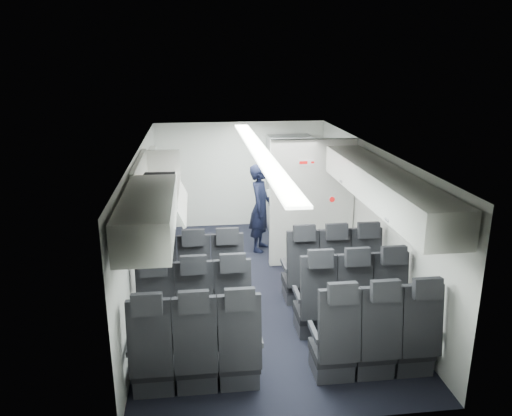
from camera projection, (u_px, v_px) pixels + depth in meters
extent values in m
cube|color=black|center=(259.00, 287.00, 7.68)|extent=(3.40, 6.00, 0.01)
cube|color=white|center=(259.00, 149.00, 7.05)|extent=(3.40, 6.00, 0.01)
cube|color=silver|center=(240.00, 175.00, 10.21)|extent=(3.40, 0.01, 2.15)
cube|color=silver|center=(302.00, 325.00, 4.52)|extent=(3.40, 0.01, 2.15)
cube|color=silver|center=(142.00, 225.00, 7.16)|extent=(0.01, 6.00, 2.15)
cube|color=silver|center=(370.00, 216.00, 7.56)|extent=(0.01, 6.00, 2.15)
cube|color=white|center=(259.00, 151.00, 7.06)|extent=(0.25, 5.52, 0.03)
cube|color=black|center=(163.00, 289.00, 7.01)|extent=(0.44, 0.46, 0.12)
cube|color=#2D2D33|center=(164.00, 299.00, 7.05)|extent=(0.42, 0.42, 0.22)
cube|color=black|center=(161.00, 266.00, 6.66)|extent=(0.44, 0.20, 0.80)
cube|color=black|center=(159.00, 239.00, 6.50)|extent=(0.30, 0.12, 0.23)
cube|color=#2D2D33|center=(146.00, 272.00, 6.87)|extent=(0.05, 0.40, 0.06)
cube|color=#2D2D33|center=(178.00, 271.00, 6.92)|extent=(0.05, 0.40, 0.06)
cube|color=black|center=(195.00, 287.00, 7.06)|extent=(0.44, 0.46, 0.12)
cube|color=#2D2D33|center=(196.00, 297.00, 7.10)|extent=(0.42, 0.42, 0.22)
cube|color=black|center=(194.00, 264.00, 6.72)|extent=(0.44, 0.20, 0.80)
cube|color=black|center=(193.00, 238.00, 6.55)|extent=(0.30, 0.12, 0.23)
cube|color=#2D2D33|center=(179.00, 271.00, 6.92)|extent=(0.05, 0.40, 0.06)
cube|color=#2D2D33|center=(211.00, 269.00, 6.97)|extent=(0.05, 0.40, 0.06)
cube|color=black|center=(227.00, 286.00, 7.11)|extent=(0.44, 0.46, 0.12)
cube|color=#2D2D33|center=(227.00, 296.00, 7.16)|extent=(0.42, 0.42, 0.22)
cube|color=black|center=(228.00, 262.00, 6.77)|extent=(0.44, 0.20, 0.80)
cube|color=black|center=(227.00, 236.00, 6.61)|extent=(0.30, 0.12, 0.23)
cube|color=#2D2D33|center=(211.00, 269.00, 6.97)|extent=(0.05, 0.40, 0.06)
cube|color=#2D2D33|center=(243.00, 268.00, 7.03)|extent=(0.05, 0.40, 0.06)
cube|color=black|center=(299.00, 282.00, 7.23)|extent=(0.44, 0.46, 0.12)
cube|color=#2D2D33|center=(298.00, 292.00, 7.28)|extent=(0.42, 0.42, 0.22)
cube|color=black|center=(303.00, 259.00, 6.89)|extent=(0.44, 0.20, 0.80)
cube|color=black|center=(304.00, 233.00, 6.73)|extent=(0.30, 0.12, 0.23)
cube|color=#2D2D33|center=(284.00, 265.00, 7.10)|extent=(0.05, 0.40, 0.06)
cube|color=#2D2D33|center=(315.00, 264.00, 7.15)|extent=(0.05, 0.40, 0.06)
cube|color=black|center=(329.00, 280.00, 7.29)|extent=(0.44, 0.46, 0.12)
cube|color=#2D2D33|center=(328.00, 290.00, 7.33)|extent=(0.42, 0.42, 0.22)
cube|color=black|center=(334.00, 257.00, 6.94)|extent=(0.44, 0.20, 0.80)
cube|color=black|center=(337.00, 231.00, 6.78)|extent=(0.30, 0.12, 0.23)
cube|color=#2D2D33|center=(315.00, 264.00, 7.15)|extent=(0.05, 0.40, 0.06)
cube|color=#2D2D33|center=(345.00, 262.00, 7.20)|extent=(0.05, 0.40, 0.06)
cube|color=black|center=(359.00, 278.00, 7.34)|extent=(0.44, 0.46, 0.12)
cube|color=#2D2D33|center=(358.00, 288.00, 7.38)|extent=(0.42, 0.42, 0.22)
cube|color=black|center=(366.00, 256.00, 7.00)|extent=(0.44, 0.20, 0.80)
cube|color=black|center=(369.00, 230.00, 6.83)|extent=(0.30, 0.12, 0.23)
cube|color=#2D2D33|center=(346.00, 262.00, 7.20)|extent=(0.05, 0.40, 0.06)
cube|color=#2D2D33|center=(375.00, 261.00, 7.25)|extent=(0.05, 0.40, 0.06)
cube|color=black|center=(159.00, 321.00, 6.15)|extent=(0.44, 0.46, 0.12)
cube|color=#2D2D33|center=(160.00, 333.00, 6.20)|extent=(0.42, 0.42, 0.22)
cube|color=black|center=(156.00, 297.00, 5.81)|extent=(0.44, 0.20, 0.80)
cube|color=black|center=(154.00, 267.00, 5.65)|extent=(0.30, 0.12, 0.23)
cube|color=#2D2D33|center=(139.00, 303.00, 6.02)|extent=(0.05, 0.40, 0.06)
cube|color=#2D2D33|center=(176.00, 301.00, 6.07)|extent=(0.05, 0.40, 0.06)
cube|color=black|center=(196.00, 319.00, 6.20)|extent=(0.44, 0.46, 0.12)
cube|color=#2D2D33|center=(196.00, 330.00, 6.25)|extent=(0.42, 0.42, 0.22)
cube|color=black|center=(195.00, 295.00, 5.86)|extent=(0.44, 0.20, 0.80)
cube|color=black|center=(194.00, 265.00, 5.70)|extent=(0.30, 0.12, 0.23)
cube|color=#2D2D33|center=(177.00, 301.00, 6.07)|extent=(0.05, 0.40, 0.06)
cube|color=#2D2D33|center=(213.00, 299.00, 6.12)|extent=(0.05, 0.40, 0.06)
cube|color=black|center=(232.00, 317.00, 6.26)|extent=(0.44, 0.46, 0.12)
cube|color=#2D2D33|center=(232.00, 328.00, 6.30)|extent=(0.42, 0.42, 0.22)
cube|color=black|center=(233.00, 292.00, 5.92)|extent=(0.44, 0.20, 0.80)
cube|color=black|center=(233.00, 263.00, 5.75)|extent=(0.30, 0.12, 0.23)
cube|color=#2D2D33|center=(214.00, 299.00, 6.12)|extent=(0.05, 0.40, 0.06)
cube|color=#2D2D33|center=(250.00, 297.00, 6.17)|extent=(0.05, 0.40, 0.06)
cube|color=black|center=(313.00, 312.00, 6.38)|extent=(0.44, 0.46, 0.12)
cube|color=#2D2D33|center=(313.00, 323.00, 6.43)|extent=(0.42, 0.42, 0.22)
cube|color=black|center=(318.00, 288.00, 6.04)|extent=(0.44, 0.20, 0.80)
cube|color=black|center=(321.00, 259.00, 5.87)|extent=(0.30, 0.12, 0.23)
cube|color=#2D2D33|center=(297.00, 294.00, 6.24)|extent=(0.05, 0.40, 0.06)
cube|color=#2D2D33|center=(331.00, 292.00, 6.29)|extent=(0.05, 0.40, 0.06)
cube|color=black|center=(347.00, 310.00, 6.43)|extent=(0.44, 0.46, 0.12)
cube|color=#2D2D33|center=(346.00, 321.00, 6.48)|extent=(0.42, 0.42, 0.22)
cube|color=black|center=(354.00, 286.00, 6.09)|extent=(0.44, 0.20, 0.80)
cube|color=black|center=(358.00, 257.00, 5.93)|extent=(0.30, 0.12, 0.23)
cube|color=#2D2D33|center=(332.00, 292.00, 6.29)|extent=(0.05, 0.40, 0.06)
cube|color=#2D2D33|center=(366.00, 290.00, 6.35)|extent=(0.05, 0.40, 0.06)
cube|color=black|center=(381.00, 308.00, 6.48)|extent=(0.44, 0.46, 0.12)
cube|color=#2D2D33|center=(380.00, 319.00, 6.53)|extent=(0.42, 0.42, 0.22)
cube|color=black|center=(390.00, 284.00, 6.14)|extent=(0.44, 0.20, 0.80)
cube|color=black|center=(394.00, 255.00, 5.98)|extent=(0.30, 0.12, 0.23)
cube|color=#2D2D33|center=(366.00, 290.00, 6.35)|extent=(0.05, 0.40, 0.06)
cube|color=#2D2D33|center=(400.00, 288.00, 6.40)|extent=(0.05, 0.40, 0.06)
cube|color=black|center=(154.00, 364.00, 5.30)|extent=(0.44, 0.46, 0.12)
cube|color=#2D2D33|center=(155.00, 377.00, 5.34)|extent=(0.42, 0.42, 0.22)
cube|color=black|center=(150.00, 338.00, 4.96)|extent=(0.44, 0.20, 0.80)
cube|color=black|center=(147.00, 305.00, 4.79)|extent=(0.30, 0.12, 0.23)
cube|color=#2D2D33|center=(131.00, 344.00, 5.16)|extent=(0.05, 0.40, 0.06)
cube|color=#2D2D33|center=(174.00, 341.00, 5.21)|extent=(0.05, 0.40, 0.06)
cube|color=black|center=(197.00, 361.00, 5.35)|extent=(0.44, 0.46, 0.12)
cube|color=#2D2D33|center=(197.00, 374.00, 5.40)|extent=(0.42, 0.42, 0.22)
cube|color=black|center=(195.00, 335.00, 5.01)|extent=(0.44, 0.20, 0.80)
cube|color=black|center=(194.00, 302.00, 4.84)|extent=(0.30, 0.12, 0.23)
cube|color=#2D2D33|center=(175.00, 341.00, 5.21)|extent=(0.05, 0.40, 0.06)
cube|color=#2D2D33|center=(217.00, 338.00, 5.27)|extent=(0.05, 0.40, 0.06)
cube|color=black|center=(238.00, 358.00, 5.40)|extent=(0.44, 0.46, 0.12)
cube|color=#2D2D33|center=(239.00, 371.00, 5.45)|extent=(0.42, 0.42, 0.22)
cube|color=black|center=(240.00, 332.00, 5.06)|extent=(0.44, 0.20, 0.80)
cube|color=black|center=(240.00, 299.00, 4.90)|extent=(0.30, 0.12, 0.23)
cube|color=#2D2D33|center=(218.00, 338.00, 5.27)|extent=(0.05, 0.40, 0.06)
cube|color=#2D2D33|center=(259.00, 336.00, 5.32)|extent=(0.05, 0.40, 0.06)
cube|color=black|center=(332.00, 352.00, 5.52)|extent=(0.44, 0.46, 0.12)
cube|color=#2D2D33|center=(331.00, 364.00, 5.57)|extent=(0.42, 0.42, 0.22)
cube|color=black|center=(339.00, 326.00, 5.18)|extent=(0.44, 0.20, 0.80)
cube|color=black|center=(343.00, 293.00, 5.02)|extent=(0.30, 0.12, 0.23)
cube|color=#2D2D33|center=(314.00, 332.00, 5.39)|extent=(0.05, 0.40, 0.06)
cube|color=#2D2D33|center=(353.00, 329.00, 5.44)|extent=(0.05, 0.40, 0.06)
cube|color=black|center=(371.00, 349.00, 5.58)|extent=(0.44, 0.46, 0.12)
cube|color=#2D2D33|center=(370.00, 361.00, 5.62)|extent=(0.42, 0.42, 0.22)
cube|color=black|center=(381.00, 323.00, 5.24)|extent=(0.44, 0.20, 0.80)
cube|color=black|center=(386.00, 291.00, 5.07)|extent=(0.30, 0.12, 0.23)
cube|color=#2D2D33|center=(354.00, 329.00, 5.44)|extent=(0.05, 0.40, 0.06)
cube|color=#2D2D33|center=(393.00, 327.00, 5.49)|extent=(0.05, 0.40, 0.06)
cube|color=black|center=(409.00, 346.00, 5.63)|extent=(0.44, 0.46, 0.12)
cube|color=#2D2D33|center=(408.00, 358.00, 5.68)|extent=(0.42, 0.42, 0.22)
cube|color=black|center=(422.00, 320.00, 5.29)|extent=(0.44, 0.20, 0.80)
cube|color=black|center=(428.00, 288.00, 5.12)|extent=(0.30, 0.12, 0.23)
cube|color=#2D2D33|center=(394.00, 327.00, 5.49)|extent=(0.05, 0.40, 0.06)
cube|color=#2D2D33|center=(432.00, 324.00, 5.55)|extent=(0.05, 0.40, 0.06)
cube|color=silver|center=(148.00, 215.00, 5.07)|extent=(0.52, 1.80, 0.40)
cylinder|color=slate|center=(174.00, 229.00, 5.15)|extent=(0.04, 0.10, 0.04)
cube|color=#9E9E93|center=(160.00, 190.00, 6.79)|extent=(0.52, 1.70, 0.04)
cube|color=silver|center=(140.00, 176.00, 6.70)|extent=(0.06, 1.70, 0.44)
cube|color=silver|center=(155.00, 191.00, 5.94)|extent=(0.52, 0.04, 0.40)
cube|color=silver|center=(163.00, 163.00, 7.52)|extent=(0.52, 0.04, 0.40)
cube|color=silver|center=(179.00, 197.00, 6.85)|extent=(0.21, 1.61, 0.38)
cube|color=silver|center=(411.00, 205.00, 5.40)|extent=(0.52, 1.80, 0.40)
cylinder|color=slate|center=(388.00, 220.00, 5.42)|extent=(0.04, 0.10, 0.04)
cube|color=silver|center=(360.00, 170.00, 7.06)|extent=(0.52, 1.70, 0.40)
cylinder|color=slate|center=(342.00, 181.00, 7.08)|extent=(0.04, 0.10, 0.04)
cube|color=silver|center=(312.00, 203.00, 8.24)|extent=(1.40, 0.12, 2.13)
cube|color=white|center=(306.00, 162.00, 7.94)|extent=(0.24, 0.01, 0.10)
cube|color=red|center=(303.00, 163.00, 7.93)|extent=(0.13, 0.01, 0.04)
cube|color=red|center=(313.00, 162.00, 7.95)|extent=(0.05, 0.01, 0.03)
cylinder|color=white|center=(332.00, 199.00, 8.19)|extent=(0.11, 0.01, 0.11)
cylinder|color=red|center=(332.00, 199.00, 8.18)|extent=(0.09, 0.01, 0.09)
cube|color=#939399|center=(288.00, 182.00, 10.09)|extent=(0.85, 0.50, 1.90)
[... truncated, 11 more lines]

